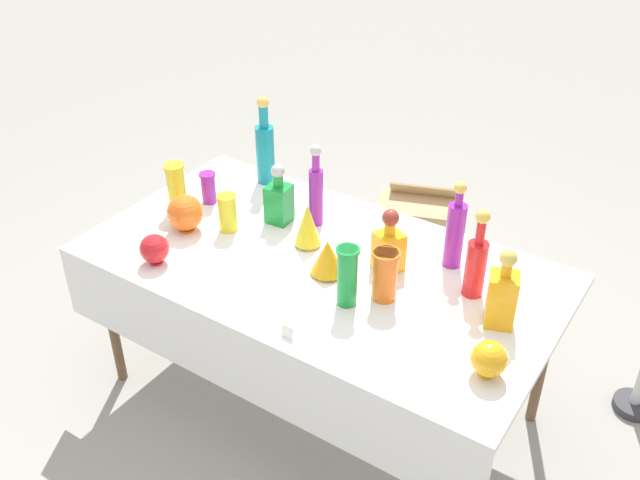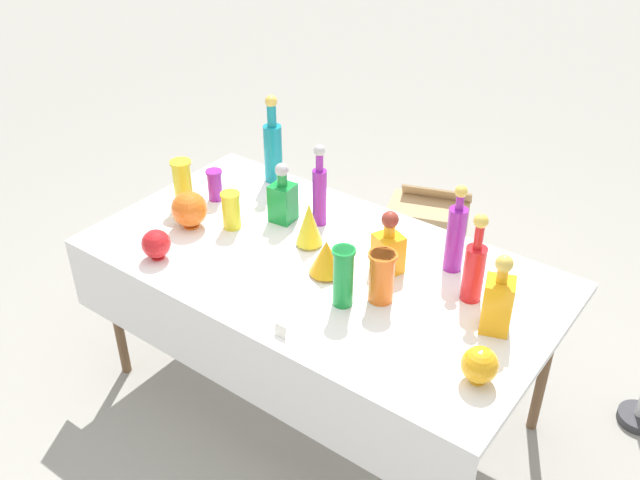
% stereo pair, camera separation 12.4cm
% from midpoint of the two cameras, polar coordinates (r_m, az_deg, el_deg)
% --- Properties ---
extents(ground_plane, '(40.00, 40.00, 0.00)m').
position_cam_midpoint_polar(ground_plane, '(3.35, 1.09, -12.45)').
color(ground_plane, gray).
extents(display_table, '(1.90, 1.03, 0.76)m').
position_cam_midpoint_polar(display_table, '(2.86, 0.79, -2.99)').
color(display_table, white).
rests_on(display_table, ground).
extents(tall_bottle_0, '(0.07, 0.07, 0.37)m').
position_cam_midpoint_polar(tall_bottle_0, '(2.79, 12.07, 0.38)').
color(tall_bottle_0, purple).
rests_on(tall_bottle_0, display_table).
extents(tall_bottle_1, '(0.08, 0.08, 0.36)m').
position_cam_midpoint_polar(tall_bottle_1, '(2.65, 13.57, -2.10)').
color(tall_bottle_1, red).
rests_on(tall_bottle_1, display_table).
extents(tall_bottle_2, '(0.06, 0.06, 0.37)m').
position_cam_midpoint_polar(tall_bottle_2, '(3.01, 1.14, 3.96)').
color(tall_bottle_2, purple).
rests_on(tall_bottle_2, display_table).
extents(tall_bottle_3, '(0.09, 0.09, 0.43)m').
position_cam_midpoint_polar(tall_bottle_3, '(3.37, -2.73, 7.43)').
color(tall_bottle_3, teal).
rests_on(tall_bottle_3, display_table).
extents(square_decanter_0, '(0.13, 0.13, 0.31)m').
position_cam_midpoint_polar(square_decanter_0, '(2.54, 15.42, -4.71)').
color(square_decanter_0, orange).
rests_on(square_decanter_0, display_table).
extents(square_decanter_1, '(0.11, 0.11, 0.28)m').
position_cam_midpoint_polar(square_decanter_1, '(3.07, -1.84, 3.35)').
color(square_decanter_1, '#198C38').
rests_on(square_decanter_1, display_table).
extents(square_decanter_2, '(0.13, 0.13, 0.27)m').
position_cam_midpoint_polar(square_decanter_2, '(2.76, 6.78, -0.61)').
color(square_decanter_2, orange).
rests_on(square_decanter_2, display_table).
extents(slender_vase_0, '(0.08, 0.08, 0.17)m').
position_cam_midpoint_polar(slender_vase_0, '(3.04, -5.97, 2.46)').
color(slender_vase_0, yellow).
rests_on(slender_vase_0, display_table).
extents(slender_vase_1, '(0.07, 0.07, 0.15)m').
position_cam_midpoint_polar(slender_vase_1, '(3.26, -7.35, 4.47)').
color(slender_vase_1, purple).
rests_on(slender_vase_1, display_table).
extents(slender_vase_2, '(0.09, 0.09, 0.24)m').
position_cam_midpoint_polar(slender_vase_2, '(2.56, 3.26, -2.87)').
color(slender_vase_2, '#198C38').
rests_on(slender_vase_2, display_table).
extents(slender_vase_3, '(0.11, 0.11, 0.20)m').
position_cam_midpoint_polar(slender_vase_3, '(2.60, 6.32, -2.85)').
color(slender_vase_3, orange).
rests_on(slender_vase_3, display_table).
extents(slender_vase_4, '(0.10, 0.10, 0.22)m').
position_cam_midpoint_polar(slender_vase_4, '(3.22, -9.86, 4.58)').
color(slender_vase_4, yellow).
rests_on(slender_vase_4, display_table).
extents(fluted_vase_0, '(0.11, 0.11, 0.20)m').
position_cam_midpoint_polar(fluted_vase_0, '(2.90, 0.35, 1.27)').
color(fluted_vase_0, yellow).
rests_on(fluted_vase_0, display_table).
extents(fluted_vase_1, '(0.13, 0.13, 0.15)m').
position_cam_midpoint_polar(fluted_vase_1, '(2.74, 1.80, -1.40)').
color(fluted_vase_1, orange).
rests_on(fluted_vase_1, display_table).
extents(round_bowl_0, '(0.12, 0.12, 0.13)m').
position_cam_midpoint_polar(round_bowl_0, '(2.36, 14.16, -9.69)').
color(round_bowl_0, orange).
rests_on(round_bowl_0, display_table).
extents(round_bowl_1, '(0.15, 0.15, 0.16)m').
position_cam_midpoint_polar(round_bowl_1, '(3.07, -9.28, 2.43)').
color(round_bowl_1, orange).
rests_on(round_bowl_1, display_table).
extents(round_bowl_2, '(0.12, 0.12, 0.13)m').
position_cam_midpoint_polar(round_bowl_2, '(2.90, -11.79, -0.33)').
color(round_bowl_2, red).
rests_on(round_bowl_2, display_table).
extents(price_tag_left, '(0.05, 0.02, 0.05)m').
position_cam_midpoint_polar(price_tag_left, '(2.48, -1.72, -7.30)').
color(price_tag_left, white).
rests_on(price_tag_left, display_table).
extents(cardboard_box_behind_left, '(0.52, 0.43, 0.44)m').
position_cam_midpoint_polar(cardboard_box_behind_left, '(4.17, 9.33, 0.62)').
color(cardboard_box_behind_left, tan).
rests_on(cardboard_box_behind_left, ground).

